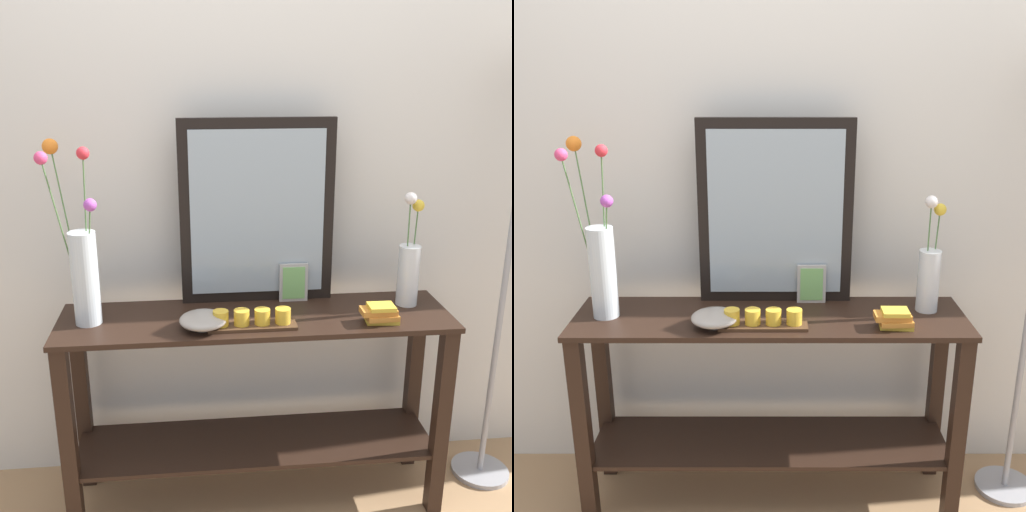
# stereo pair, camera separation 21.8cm
# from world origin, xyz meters

# --- Properties ---
(ground_plane) EXTENTS (7.00, 6.00, 0.02)m
(ground_plane) POSITION_xyz_m (0.00, 0.00, -0.01)
(ground_plane) COLOR #A87F56
(wall_back) EXTENTS (6.40, 0.08, 2.70)m
(wall_back) POSITION_xyz_m (0.00, 0.31, 1.35)
(wall_back) COLOR silver
(wall_back) RESTS_ON ground
(console_table) EXTENTS (1.46, 0.38, 0.80)m
(console_table) POSITION_xyz_m (0.00, 0.00, 0.50)
(console_table) COLOR black
(console_table) RESTS_ON ground
(mirror_leaning) EXTENTS (0.59, 0.03, 0.71)m
(mirror_leaning) POSITION_xyz_m (0.02, 0.16, 1.16)
(mirror_leaning) COLOR black
(mirror_leaning) RESTS_ON console_table
(tall_vase_left) EXTENTS (0.20, 0.22, 0.65)m
(tall_vase_left) POSITION_xyz_m (-0.62, 0.01, 1.02)
(tall_vase_left) COLOR silver
(tall_vase_left) RESTS_ON console_table
(vase_right) EXTENTS (0.09, 0.10, 0.44)m
(vase_right) POSITION_xyz_m (0.60, 0.06, 0.95)
(vase_right) COLOR silver
(vase_right) RESTS_ON console_table
(candle_tray) EXTENTS (0.32, 0.09, 0.07)m
(candle_tray) POSITION_xyz_m (-0.02, -0.10, 0.83)
(candle_tray) COLOR #472D1C
(candle_tray) RESTS_ON console_table
(picture_frame_small) EXTENTS (0.11, 0.01, 0.15)m
(picture_frame_small) POSITION_xyz_m (0.16, 0.13, 0.88)
(picture_frame_small) COLOR #B7B2AD
(picture_frame_small) RESTS_ON console_table
(decorative_bowl) EXTENTS (0.17, 0.17, 0.06)m
(decorative_bowl) POSITION_xyz_m (-0.20, -0.09, 0.83)
(decorative_bowl) COLOR #9E9389
(decorative_bowl) RESTS_ON console_table
(book_stack) EXTENTS (0.14, 0.08, 0.07)m
(book_stack) POSITION_xyz_m (0.44, -0.11, 0.84)
(book_stack) COLOR gold
(book_stack) RESTS_ON console_table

